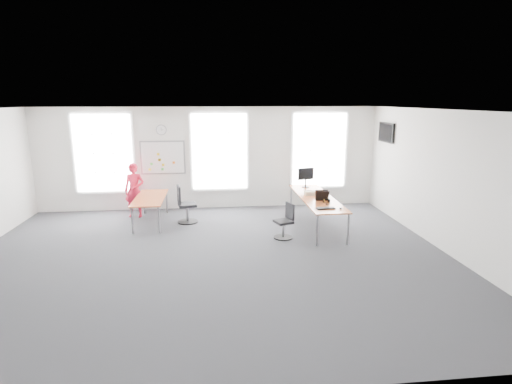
{
  "coord_description": "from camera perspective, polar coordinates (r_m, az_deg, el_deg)",
  "views": [
    {
      "loc": [
        0.08,
        -7.78,
        3.2
      ],
      "look_at": [
        1.08,
        1.2,
        1.1
      ],
      "focal_mm": 28.0,
      "sensor_mm": 36.0,
      "label": 1
    }
  ],
  "objects": [
    {
      "name": "floor",
      "position": [
        8.42,
        -6.48,
        -9.36
      ],
      "size": [
        10.0,
        10.0,
        0.0
      ],
      "primitive_type": "plane",
      "color": "#2B2C31",
      "rests_on": "ground"
    },
    {
      "name": "ceiling",
      "position": [
        7.79,
        -7.06,
        11.51
      ],
      "size": [
        10.0,
        10.0,
        0.0
      ],
      "primitive_type": "plane",
      "rotation": [
        3.14,
        0.0,
        0.0
      ],
      "color": "white",
      "rests_on": "ground"
    },
    {
      "name": "wall_back",
      "position": [
        11.91,
        -6.66,
        4.79
      ],
      "size": [
        10.0,
        0.0,
        10.0
      ],
      "primitive_type": "plane",
      "rotation": [
        1.57,
        0.0,
        0.0
      ],
      "color": "silver",
      "rests_on": "ground"
    },
    {
      "name": "wall_front",
      "position": [
        4.15,
        -7.03,
        -11.25
      ],
      "size": [
        10.0,
        0.0,
        10.0
      ],
      "primitive_type": "plane",
      "rotation": [
        -1.57,
        0.0,
        0.0
      ],
      "color": "silver",
      "rests_on": "ground"
    },
    {
      "name": "wall_right",
      "position": [
        9.36,
        25.52,
        1.33
      ],
      "size": [
        0.0,
        10.0,
        10.0
      ],
      "primitive_type": "plane",
      "rotation": [
        1.57,
        0.0,
        -1.57
      ],
      "color": "silver",
      "rests_on": "ground"
    },
    {
      "name": "window_left",
      "position": [
        12.24,
        -20.93,
        5.19
      ],
      "size": [
        1.6,
        0.06,
        2.2
      ],
      "primitive_type": "cube",
      "color": "silver",
      "rests_on": "wall_back"
    },
    {
      "name": "window_mid",
      "position": [
        11.85,
        -5.23,
        5.76
      ],
      "size": [
        1.6,
        0.06,
        2.2
      ],
      "primitive_type": "cube",
      "color": "silver",
      "rests_on": "wall_back"
    },
    {
      "name": "window_right",
      "position": [
        12.28,
        8.98,
        5.91
      ],
      "size": [
        1.6,
        0.06,
        2.2
      ],
      "primitive_type": "cube",
      "color": "silver",
      "rests_on": "wall_back"
    },
    {
      "name": "desk_right",
      "position": [
        10.39,
        8.6,
        -0.96
      ],
      "size": [
        0.83,
        3.1,
        0.75
      ],
      "color": "#AE5B33",
      "rests_on": "ground"
    },
    {
      "name": "desk_left",
      "position": [
        10.87,
        -14.87,
        -1.01
      ],
      "size": [
        0.76,
        1.9,
        0.69
      ],
      "color": "#AE5B33",
      "rests_on": "ground"
    },
    {
      "name": "chair_right",
      "position": [
        9.44,
        4.2,
        -4.43
      ],
      "size": [
        0.48,
        0.48,
        0.83
      ],
      "rotation": [
        0.0,
        0.0,
        -1.23
      ],
      "color": "black",
      "rests_on": "ground"
    },
    {
      "name": "chair_left",
      "position": [
        10.71,
        -10.11,
        -2.05
      ],
      "size": [
        0.54,
        0.54,
        1.01
      ],
      "rotation": [
        0.0,
        0.0,
        1.76
      ],
      "color": "black",
      "rests_on": "ground"
    },
    {
      "name": "person",
      "position": [
        11.51,
        -16.97,
        0.23
      ],
      "size": [
        0.59,
        0.43,
        1.51
      ],
      "primitive_type": "imported",
      "rotation": [
        0.0,
        0.0,
        -0.14
      ],
      "color": "red",
      "rests_on": "ground"
    },
    {
      "name": "whiteboard",
      "position": [
        11.95,
        -13.17,
        4.81
      ],
      "size": [
        1.2,
        0.03,
        0.9
      ],
      "primitive_type": "cube",
      "color": "white",
      "rests_on": "wall_back"
    },
    {
      "name": "wall_clock",
      "position": [
        11.87,
        -13.38,
        8.63
      ],
      "size": [
        0.3,
        0.04,
        0.3
      ],
      "primitive_type": "cylinder",
      "rotation": [
        1.57,
        0.0,
        0.0
      ],
      "color": "gray",
      "rests_on": "wall_back"
    },
    {
      "name": "tv",
      "position": [
        11.86,
        18.12,
        8.1
      ],
      "size": [
        0.06,
        0.9,
        0.55
      ],
      "primitive_type": "cube",
      "color": "black",
      "rests_on": "wall_right"
    },
    {
      "name": "keyboard",
      "position": [
        9.29,
        9.94,
        -2.32
      ],
      "size": [
        0.45,
        0.2,
        0.02
      ],
      "primitive_type": "cube",
      "rotation": [
        0.0,
        0.0,
        0.12
      ],
      "color": "black",
      "rests_on": "desk_right"
    },
    {
      "name": "mouse",
      "position": [
        9.32,
        11.99,
        -2.3
      ],
      "size": [
        0.09,
        0.12,
        0.04
      ],
      "primitive_type": "ellipsoid",
      "rotation": [
        0.0,
        0.0,
        -0.26
      ],
      "color": "black",
      "rests_on": "desk_right"
    },
    {
      "name": "lens_cap",
      "position": [
        9.69,
        10.08,
        -1.72
      ],
      "size": [
        0.07,
        0.07,
        0.01
      ],
      "primitive_type": "cylinder",
      "rotation": [
        0.0,
        0.0,
        -0.05
      ],
      "color": "black",
      "rests_on": "desk_right"
    },
    {
      "name": "headphones",
      "position": [
        9.84,
        10.01,
        -1.23
      ],
      "size": [
        0.17,
        0.09,
        0.1
      ],
      "rotation": [
        0.0,
        0.0,
        0.25
      ],
      "color": "black",
      "rests_on": "desk_right"
    },
    {
      "name": "laptop_sleeve",
      "position": [
        9.98,
        9.42,
        -0.52
      ],
      "size": [
        0.32,
        0.18,
        0.26
      ],
      "rotation": [
        0.0,
        0.0,
        -0.02
      ],
      "color": "black",
      "rests_on": "desk_right"
    },
    {
      "name": "paper_stack",
      "position": [
        10.55,
        7.79,
        -0.15
      ],
      "size": [
        0.31,
        0.23,
        0.11
      ],
      "primitive_type": "cube",
      "rotation": [
        0.0,
        0.0,
        -0.01
      ],
      "color": "beige",
      "rests_on": "desk_right"
    },
    {
      "name": "monitor",
      "position": [
        11.4,
        7.14,
        2.33
      ],
      "size": [
        0.49,
        0.21,
        0.56
      ],
      "rotation": [
        0.0,
        0.0,
        0.33
      ],
      "color": "black",
      "rests_on": "desk_right"
    }
  ]
}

